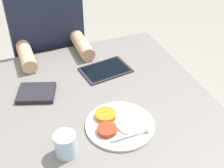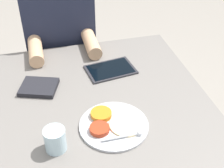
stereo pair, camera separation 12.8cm
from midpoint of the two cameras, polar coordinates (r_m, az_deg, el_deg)
dining_table at (r=1.56m, az=-5.99°, el=-14.45°), size 1.00×0.96×0.76m
thali_tray at (r=1.18m, az=-1.90°, el=-7.49°), size 0.26×0.26×0.03m
red_notebook at (r=1.37m, az=-16.27°, el=-1.73°), size 0.19×0.17×0.02m
tablet_device at (r=1.47m, az=-3.68°, el=2.51°), size 0.24×0.18×0.01m
person_diner at (r=1.86m, az=-13.10°, el=3.60°), size 0.37×0.42×1.25m
drinking_glass at (r=1.08m, az=-11.93°, el=-10.93°), size 0.08×0.08×0.09m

